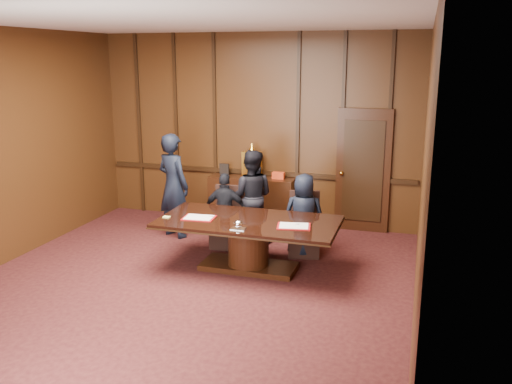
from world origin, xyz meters
TOP-DOWN VIEW (x-y plane):
  - room at (0.07, 0.14)m, footprint 7.00×7.04m
  - sideboard at (0.00, 3.26)m, footprint 1.60×0.45m
  - conference_table at (0.63, 1.10)m, footprint 2.62×1.32m
  - folder_left at (-0.09, 0.97)m, footprint 0.49×0.37m
  - folder_right at (1.33, 0.98)m, footprint 0.51×0.41m
  - inkstand at (0.63, 0.65)m, footprint 0.20×0.14m
  - notepad at (-0.57, 0.86)m, footprint 0.10×0.07m
  - chair_left at (-0.02, 1.98)m, footprint 0.52×0.52m
  - chair_right at (1.27, 1.98)m, footprint 0.57×0.57m
  - signatory_left at (-0.02, 1.90)m, footprint 0.76×0.40m
  - signatory_right at (1.28, 1.90)m, footprint 0.71×0.53m
  - witness_left at (-1.09, 2.19)m, footprint 0.78×0.66m
  - witness_right at (0.28, 2.32)m, footprint 0.83×0.68m

SIDE VIEW (x-z plane):
  - chair_left at x=-0.02m, z-range -0.20..0.79m
  - chair_right at x=1.27m, z-range -0.20..0.79m
  - sideboard at x=0.00m, z-range -0.28..1.26m
  - conference_table at x=0.63m, z-range 0.13..0.89m
  - signatory_left at x=-0.02m, z-range 0.00..1.25m
  - signatory_right at x=1.28m, z-range 0.00..1.32m
  - notepad at x=-0.57m, z-range 0.76..0.77m
  - folder_left at x=-0.09m, z-range 0.76..0.78m
  - folder_right at x=1.33m, z-range 0.76..0.78m
  - witness_right at x=0.28m, z-range 0.00..1.57m
  - inkstand at x=0.63m, z-range 0.76..0.87m
  - witness_left at x=-1.09m, z-range 0.00..1.81m
  - room at x=0.07m, z-range -0.03..3.47m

